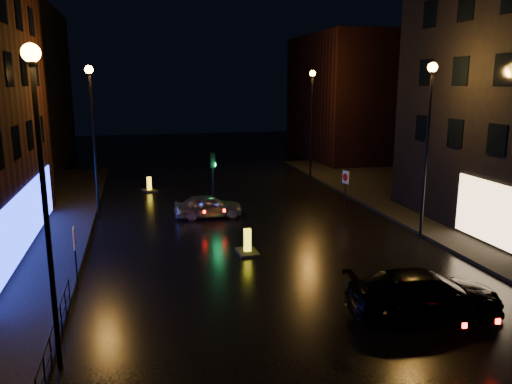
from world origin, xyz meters
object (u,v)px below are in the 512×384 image
Objects in this scene: dark_sedan at (425,294)px; road_sign_left at (75,244)px; bollard_near at (247,248)px; road_sign_right at (345,181)px; silver_hatchback at (208,206)px; traffic_signal at (213,201)px; bollard_far at (149,188)px.

road_sign_left is at bearing 70.02° from dark_sedan.
road_sign_left reaches higher than dark_sedan.
bollard_near is 9.92m from road_sign_right.
silver_hatchback is at bearing 95.75° from bollard_near.
road_sign_left is at bearing 144.36° from silver_hatchback.
traffic_signal is 12.52m from road_sign_left.
traffic_signal is at bearing 20.17° from dark_sedan.
dark_sedan reaches higher than silver_hatchback.
road_sign_left reaches higher than silver_hatchback.
dark_sedan is at bearing -60.65° from bollard_near.
bollard_near is at bearing -88.13° from traffic_signal.
dark_sedan is at bearing 63.39° from road_sign_right.
bollard_near is (-4.31, 7.26, -0.50)m from dark_sedan.
silver_hatchback reaches higher than bollard_far.
silver_hatchback is at bearing -91.38° from bollard_far.
road_sign_left is at bearing -122.51° from traffic_signal.
silver_hatchback is 6.58m from bollard_near.
road_sign_right is at bearing -57.72° from bollard_far.
traffic_signal is 2.51× the size of bollard_far.
dark_sedan is 3.74× the size of bollard_far.
bollard_far is (-8.17, 21.57, -0.52)m from dark_sedan.
silver_hatchback is at bearing 24.06° from dark_sedan.
road_sign_right is at bearing -91.61° from silver_hatchback.
dark_sedan is at bearing -91.96° from bollard_far.
bollard_near is at bearing 13.73° from road_sign_left.
silver_hatchback is 8.38m from bollard_far.
bollard_near is 0.56× the size of road_sign_right.
dark_sedan is 2.20× the size of road_sign_left.
dark_sedan is 2.19× the size of road_sign_right.
bollard_near is 0.56× the size of road_sign_left.
road_sign_left reaches higher than bollard_near.
road_sign_right is (8.24, -0.11, 1.11)m from silver_hatchback.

